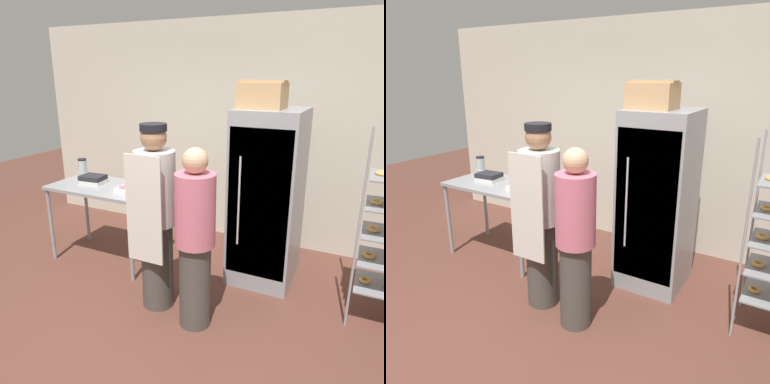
# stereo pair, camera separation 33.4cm
# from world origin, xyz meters

# --- Properties ---
(ground_plane) EXTENTS (14.00, 14.00, 0.00)m
(ground_plane) POSITION_xyz_m (0.00, 0.00, 0.00)
(ground_plane) COLOR brown
(back_wall) EXTENTS (6.40, 0.12, 2.85)m
(back_wall) POSITION_xyz_m (0.00, 2.45, 1.43)
(back_wall) COLOR beige
(back_wall) RESTS_ON ground_plane
(refrigerator) EXTENTS (0.67, 0.75, 1.86)m
(refrigerator) POSITION_xyz_m (0.57, 1.47, 0.93)
(refrigerator) COLOR gray
(refrigerator) RESTS_ON ground_plane
(prep_counter) EXTENTS (1.23, 0.71, 0.93)m
(prep_counter) POSITION_xyz_m (-1.26, 1.07, 0.83)
(prep_counter) COLOR gray
(prep_counter) RESTS_ON ground_plane
(donut_box) EXTENTS (0.27, 0.22, 0.27)m
(donut_box) POSITION_xyz_m (-0.85, 1.00, 0.98)
(donut_box) COLOR white
(donut_box) RESTS_ON prep_counter
(blender_pitcher) EXTENTS (0.13, 0.13, 0.25)m
(blender_pitcher) POSITION_xyz_m (-1.69, 1.21, 1.04)
(blender_pitcher) COLOR #99999E
(blender_pitcher) RESTS_ON prep_counter
(binder_stack) EXTENTS (0.29, 0.24, 0.10)m
(binder_stack) POSITION_xyz_m (-1.43, 1.08, 0.98)
(binder_stack) COLOR silver
(binder_stack) RESTS_ON prep_counter
(cardboard_storage_box) EXTENTS (0.44, 0.35, 0.27)m
(cardboard_storage_box) POSITION_xyz_m (0.48, 1.40, 1.99)
(cardboard_storage_box) COLOR tan
(cardboard_storage_box) RESTS_ON refrigerator
(person_baker) EXTENTS (0.38, 0.39, 1.78)m
(person_baker) POSITION_xyz_m (-0.21, 0.50, 0.93)
(person_baker) COLOR #47423D
(person_baker) RESTS_ON ground_plane
(person_customer) EXTENTS (0.35, 0.35, 1.63)m
(person_customer) POSITION_xyz_m (0.25, 0.39, 0.83)
(person_customer) COLOR #47423D
(person_customer) RESTS_ON ground_plane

